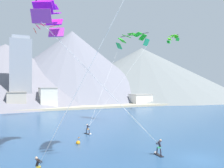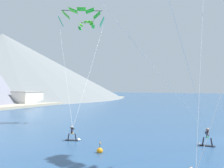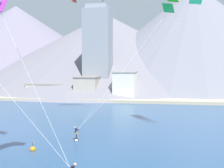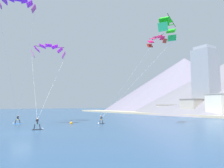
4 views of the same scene
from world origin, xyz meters
name	(u,v)px [view 1 (image 1 of 4)]	position (x,y,z in m)	size (l,w,h in m)	color
ground_plane	(199,159)	(0.00, 0.00, 0.00)	(400.00, 400.00, 0.00)	navy
kitesurfer_near_lead	(89,131)	(-6.78, 15.95, 0.46)	(0.86, 1.78, 1.68)	black
kitesurfer_mid_center	(158,150)	(-3.00, 2.92, 0.58)	(0.63, 1.78, 1.84)	black
parafoil_kite_near_lead	(132,39)	(5.01, 22.71, 17.52)	(14.18, 10.15, 17.37)	#2DCB77
parafoil_kite_mid_center	(50,16)	(-14.09, 7.47, 15.34)	(13.08, 8.31, 15.02)	#C541BA
parafoil_kite_distant_high_outer	(173,38)	(26.35, 35.13, 22.26)	(1.36, 4.68, 2.08)	green
parafoil_kite_distant_low_drift	(48,28)	(-10.36, 35.43, 21.25)	(6.40, 2.14, 2.57)	maroon
race_marker_buoy	(78,143)	(-9.86, 11.05, 0.16)	(0.56, 0.56, 1.02)	orange
shoreline_strip	(70,107)	(0.00, 56.82, 0.35)	(180.00, 10.00, 0.70)	#BCAD8E
shore_building_harbour_front	(141,99)	(30.13, 59.52, 2.20)	(8.13, 6.39, 4.37)	silver
shore_building_promenade_mid	(48,98)	(-7.02, 58.31, 3.60)	(5.50, 7.06, 7.17)	silver
shore_building_quay_east	(16,101)	(-16.62, 58.36, 2.93)	(5.80, 6.91, 5.83)	#B7AD9E
highrise_tower	(20,73)	(-15.28, 64.40, 12.17)	(7.00, 7.00, 24.75)	gray
mountain_peak_west_ridge	(5,73)	(-21.02, 105.18, 14.45)	(109.88, 109.88, 28.90)	slate
mountain_peak_central_summit	(72,65)	(12.92, 104.85, 19.49)	(95.94, 95.94, 38.98)	slate
mountain_peak_east_shoulder	(142,73)	(61.90, 108.87, 16.74)	(125.70, 125.70, 33.48)	slate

